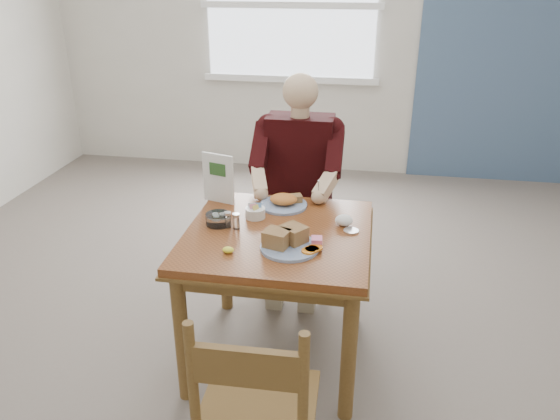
% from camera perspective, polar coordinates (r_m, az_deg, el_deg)
% --- Properties ---
extents(floor, '(6.00, 6.00, 0.00)m').
position_cam_1_polar(floor, '(3.10, -0.20, -14.76)').
color(floor, '#6A5E56').
rests_on(floor, ground).
extents(wall_back, '(5.50, 0.00, 5.50)m').
position_cam_1_polar(wall_back, '(5.41, 5.57, 18.40)').
color(wall_back, silver).
rests_on(wall_back, ground).
extents(accent_panel, '(1.60, 0.02, 2.80)m').
position_cam_1_polar(accent_panel, '(5.50, 23.16, 16.77)').
color(accent_panel, '#425B7C').
rests_on(accent_panel, ground).
extents(lemon_wedge, '(0.07, 0.06, 0.03)m').
position_cam_1_polar(lemon_wedge, '(2.50, -5.44, -4.17)').
color(lemon_wedge, '#FFFD35').
rests_on(lemon_wedge, table).
extents(napkin, '(0.10, 0.09, 0.06)m').
position_cam_1_polar(napkin, '(2.75, 6.70, -1.08)').
color(napkin, white).
rests_on(napkin, table).
extents(metal_dish, '(0.09, 0.09, 0.01)m').
position_cam_1_polar(metal_dish, '(2.70, 7.43, -2.18)').
color(metal_dish, silver).
rests_on(metal_dish, table).
extents(window, '(1.72, 0.04, 1.42)m').
position_cam_1_polar(window, '(5.41, 1.12, 20.63)').
color(window, white).
rests_on(window, wall_back).
extents(table, '(0.92, 0.92, 0.75)m').
position_cam_1_polar(table, '(2.74, -0.22, -4.34)').
color(table, brown).
rests_on(table, ground).
extents(chair_far, '(0.42, 0.42, 0.95)m').
position_cam_1_polar(chair_far, '(3.51, 2.03, -0.47)').
color(chair_far, brown).
rests_on(chair_far, ground).
extents(chair_near, '(0.43, 0.43, 0.95)m').
position_cam_1_polar(chair_near, '(2.09, -2.50, -20.46)').
color(chair_near, brown).
rests_on(chair_near, ground).
extents(diner, '(0.53, 0.56, 1.39)m').
position_cam_1_polar(diner, '(3.30, 1.90, 4.12)').
color(diner, gray).
rests_on(diner, chair_far).
extents(near_plate, '(0.36, 0.36, 0.09)m').
position_cam_1_polar(near_plate, '(2.52, 0.91, -3.25)').
color(near_plate, white).
rests_on(near_plate, table).
extents(far_plate, '(0.33, 0.33, 0.07)m').
position_cam_1_polar(far_plate, '(2.96, 0.47, 0.88)').
color(far_plate, white).
rests_on(far_plate, table).
extents(caddy, '(0.13, 0.13, 0.08)m').
position_cam_1_polar(caddy, '(2.82, -2.59, -0.28)').
color(caddy, white).
rests_on(caddy, table).
extents(shakers, '(0.09, 0.06, 0.08)m').
position_cam_1_polar(shakers, '(2.71, -5.05, -1.09)').
color(shakers, white).
rests_on(shakers, table).
extents(creamer, '(0.15, 0.15, 0.06)m').
position_cam_1_polar(creamer, '(2.76, -6.48, -0.93)').
color(creamer, white).
rests_on(creamer, table).
extents(menu, '(0.18, 0.07, 0.28)m').
position_cam_1_polar(menu, '(2.99, -6.47, 3.34)').
color(menu, white).
rests_on(menu, table).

